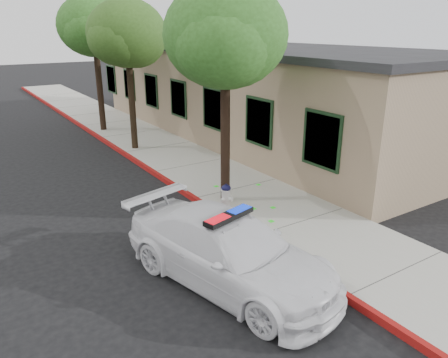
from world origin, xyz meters
TOP-DOWN VIEW (x-y plane):
  - ground at (0.00, 0.00)m, footprint 120.00×120.00m
  - sidewalk at (1.60, 3.00)m, footprint 3.20×60.00m
  - red_curb at (0.06, 3.00)m, footprint 0.14×60.00m
  - clapboard_building at (6.69, 9.00)m, footprint 7.30×20.89m
  - police_car at (-1.50, -1.13)m, footprint 3.20×5.34m
  - fire_hydrant at (0.35, 1.77)m, footprint 0.44×0.38m
  - street_tree_near at (0.74, 2.39)m, footprint 3.36×3.40m
  - street_tree_mid at (0.71, 9.43)m, footprint 3.30×3.14m
  - street_tree_far at (0.75, 13.53)m, footprint 3.45×3.46m

SIDE VIEW (x-z plane):
  - ground at x=0.00m, z-range 0.00..0.00m
  - sidewalk at x=1.60m, z-range 0.00..0.15m
  - red_curb at x=0.06m, z-range 0.00..0.16m
  - fire_hydrant at x=0.35m, z-range 0.15..0.92m
  - police_car at x=-1.50m, z-range -0.06..1.51m
  - clapboard_building at x=6.69m, z-range 0.01..4.25m
  - street_tree_mid at x=0.71m, z-range 1.67..7.67m
  - street_tree_near at x=0.74m, z-range 1.66..7.79m
  - street_tree_far at x=0.75m, z-range 1.75..8.13m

